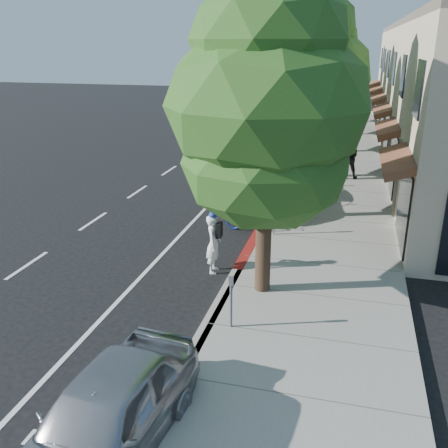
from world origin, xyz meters
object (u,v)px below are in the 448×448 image
(street_tree_1, at_px, (298,81))
(bicycle, at_px, (249,219))
(white_pickup, at_px, (263,141))
(near_car_a, at_px, (105,417))
(street_tree_5, at_px, (334,63))
(street_tree_3, at_px, (323,71))
(dark_sedan, at_px, (266,146))
(pedestrian, at_px, (349,158))
(dark_suv_far, at_px, (304,118))
(street_tree_2, at_px, (313,83))
(street_tree_4, at_px, (329,68))
(silver_suv, at_px, (262,185))
(cyclist, at_px, (214,244))
(street_tree_0, at_px, (267,110))

(street_tree_1, xyz_separation_m, bicycle, (-1.30, -1.59, -4.57))
(white_pickup, xyz_separation_m, near_car_a, (1.70, -22.98, -0.11))
(street_tree_5, relative_size, bicycle, 4.44)
(street_tree_1, height_order, street_tree_3, street_tree_1)
(dark_sedan, height_order, pedestrian, pedestrian)
(white_pickup, bearing_deg, dark_suv_far, 79.08)
(street_tree_2, height_order, street_tree_4, street_tree_4)
(dark_suv_far, height_order, near_car_a, dark_suv_far)
(near_car_a, bearing_deg, street_tree_3, 92.34)
(dark_sedan, bearing_deg, street_tree_5, 83.20)
(street_tree_1, bearing_deg, street_tree_2, 90.00)
(street_tree_1, height_order, dark_sedan, street_tree_1)
(street_tree_4, height_order, near_car_a, street_tree_4)
(silver_suv, xyz_separation_m, white_pickup, (-1.70, 9.50, 0.01))
(pedestrian, bearing_deg, dark_suv_far, -78.02)
(white_pickup, distance_m, near_car_a, 23.05)
(street_tree_3, xyz_separation_m, street_tree_4, (0.00, 6.00, -0.13))
(bicycle, distance_m, silver_suv, 3.12)
(cyclist, bearing_deg, near_car_a, 176.40)
(silver_suv, relative_size, dark_suv_far, 1.20)
(street_tree_3, xyz_separation_m, street_tree_5, (0.00, 12.00, -0.01))
(street_tree_3, height_order, cyclist, street_tree_3)
(street_tree_3, bearing_deg, street_tree_2, -90.00)
(cyclist, height_order, silver_suv, cyclist)
(cyclist, height_order, white_pickup, cyclist)
(silver_suv, xyz_separation_m, dark_sedan, (-1.27, 8.10, -0.02))
(street_tree_0, distance_m, street_tree_4, 24.00)
(near_car_a, xyz_separation_m, pedestrian, (3.25, 18.22, 0.40))
(bicycle, xyz_separation_m, pedestrian, (3.15, 7.83, 0.68))
(bicycle, height_order, dark_sedan, dark_sedan)
(street_tree_5, bearing_deg, silver_suv, -93.56)
(near_car_a, bearing_deg, pedestrian, 85.58)
(street_tree_0, distance_m, near_car_a, 7.35)
(bicycle, bearing_deg, street_tree_2, 1.00)
(street_tree_0, xyz_separation_m, street_tree_5, (0.00, 30.00, -0.04))
(street_tree_3, distance_m, bicycle, 14.31)
(street_tree_2, distance_m, street_tree_4, 12.00)
(dark_suv_far, bearing_deg, street_tree_2, -88.45)
(white_pickup, relative_size, dark_suv_far, 1.16)
(street_tree_4, height_order, bicycle, street_tree_4)
(silver_suv, height_order, near_car_a, silver_suv)
(street_tree_2, bearing_deg, bicycle, -99.72)
(street_tree_2, bearing_deg, white_pickup, 121.80)
(street_tree_5, bearing_deg, street_tree_1, -90.00)
(street_tree_2, bearing_deg, street_tree_4, 90.00)
(street_tree_1, distance_m, bicycle, 5.01)
(cyclist, bearing_deg, white_pickup, 0.11)
(street_tree_0, height_order, bicycle, street_tree_0)
(bicycle, relative_size, silver_suv, 0.29)
(cyclist, relative_size, near_car_a, 0.40)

